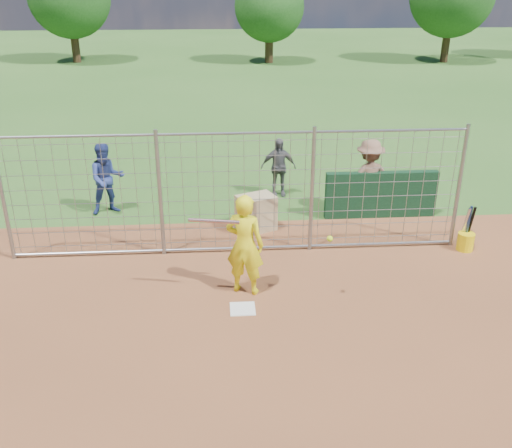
{
  "coord_description": "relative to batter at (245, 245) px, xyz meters",
  "views": [
    {
      "loc": [
        -0.35,
        -8.51,
        5.33
      ],
      "look_at": [
        0.3,
        0.8,
        1.15
      ],
      "focal_mm": 40.0,
      "sensor_mm": 36.0,
      "label": 1
    }
  ],
  "objects": [
    {
      "name": "infield_dirt",
      "position": [
        -0.08,
        -3.41,
        -0.93
      ],
      "size": [
        18.0,
        18.0,
        0.0
      ],
      "primitive_type": "plane",
      "color": "brown",
      "rests_on": "ground"
    },
    {
      "name": "equipment_in_play",
      "position": [
        -0.06,
        -0.31,
        0.51
      ],
      "size": [
        2.4,
        0.36,
        0.38
      ],
      "color": "silver",
      "rests_on": "ground"
    },
    {
      "name": "bystander_a",
      "position": [
        -3.03,
        3.89,
        -0.08
      ],
      "size": [
        0.99,
        0.88,
        1.7
      ],
      "primitive_type": "imported",
      "rotation": [
        0.0,
        0.0,
        0.33
      ],
      "color": "navy",
      "rests_on": "ground"
    },
    {
      "name": "batter",
      "position": [
        0.0,
        0.0,
        0.0
      ],
      "size": [
        0.79,
        0.65,
        1.87
      ],
      "primitive_type": "imported",
      "rotation": [
        0.0,
        0.0,
        2.79
      ],
      "color": "yellow",
      "rests_on": "ground"
    },
    {
      "name": "dugout_wall",
      "position": [
        3.32,
        3.19,
        -0.39
      ],
      "size": [
        2.6,
        0.2,
        1.1
      ],
      "primitive_type": "cube",
      "color": "#11381E",
      "rests_on": "ground"
    },
    {
      "name": "bystander_c",
      "position": [
        3.06,
        3.39,
        -0.03
      ],
      "size": [
        1.27,
        0.86,
        1.81
      ],
      "primitive_type": "imported",
      "rotation": [
        0.0,
        0.0,
        3.31
      ],
      "color": "brown",
      "rests_on": "ground"
    },
    {
      "name": "backstop_fence",
      "position": [
        -0.08,
        1.59,
        0.32
      ],
      "size": [
        9.08,
        0.08,
        2.6
      ],
      "color": "gray",
      "rests_on": "ground"
    },
    {
      "name": "bystander_b",
      "position": [
        1.09,
        4.75,
        -0.18
      ],
      "size": [
        0.89,
        0.39,
        1.51
      ],
      "primitive_type": "imported",
      "rotation": [
        0.0,
        0.0,
        0.02
      ],
      "color": "#4F4E53",
      "rests_on": "ground"
    },
    {
      "name": "equipment_bin",
      "position": [
        0.38,
        2.66,
        -0.54
      ],
      "size": [
        0.95,
        0.82,
        0.8
      ],
      "primitive_type": "cube",
      "rotation": [
        0.0,
        0.0,
        0.4
      ],
      "color": "tan",
      "rests_on": "ground"
    },
    {
      "name": "home_plate",
      "position": [
        -0.08,
        -0.61,
        -0.93
      ],
      "size": [
        0.43,
        0.43,
        0.02
      ],
      "primitive_type": "cube",
      "color": "silver",
      "rests_on": "ground"
    },
    {
      "name": "bucket_with_bats",
      "position": [
        4.63,
        1.35,
        -0.69
      ],
      "size": [
        0.34,
        0.36,
        0.98
      ],
      "color": "yellow",
      "rests_on": "ground"
    },
    {
      "name": "ground",
      "position": [
        -0.08,
        -0.41,
        -0.94
      ],
      "size": [
        100.0,
        100.0,
        0.0
      ],
      "primitive_type": "plane",
      "color": "#2D591E",
      "rests_on": "ground"
    }
  ]
}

